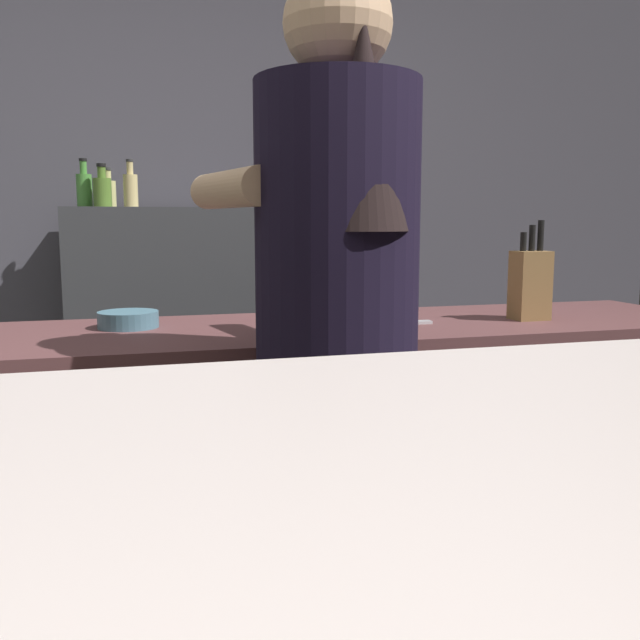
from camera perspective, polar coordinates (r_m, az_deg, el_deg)
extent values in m
cube|color=#4A4751|center=(3.43, -10.89, 10.73)|extent=(5.20, 0.10, 2.70)
cube|color=brown|center=(2.07, 3.81, -12.67)|extent=(2.10, 0.60, 0.90)
cube|color=#37393C|center=(3.19, -11.31, -2.18)|extent=(0.97, 0.36, 1.25)
cube|color=#32293E|center=(1.62, 1.32, -19.63)|extent=(0.28, 0.20, 0.86)
cylinder|color=black|center=(1.44, 1.42, 7.21)|extent=(0.34, 0.34, 0.61)
sphere|color=tan|center=(1.49, 1.48, 23.33)|extent=(0.22, 0.22, 0.22)
cone|color=black|center=(1.36, 3.57, 15.96)|extent=(0.18, 0.18, 0.41)
cylinder|color=tan|center=(1.51, -7.35, 10.69)|extent=(0.15, 0.33, 0.08)
cylinder|color=tan|center=(1.66, 3.88, 10.49)|extent=(0.15, 0.33, 0.08)
cube|color=olive|center=(2.10, 16.97, 2.75)|extent=(0.10, 0.08, 0.20)
cylinder|color=black|center=(2.08, 16.46, 6.23)|extent=(0.02, 0.02, 0.05)
cylinder|color=black|center=(2.09, 17.12, 6.50)|extent=(0.02, 0.02, 0.08)
cylinder|color=black|center=(2.11, 17.77, 6.66)|extent=(0.02, 0.02, 0.09)
cylinder|color=slate|center=(1.93, -15.56, 0.04)|extent=(0.16, 0.16, 0.04)
cube|color=silver|center=(1.93, 5.83, -0.27)|extent=(0.24, 0.04, 0.01)
cylinder|color=#4A8E3A|center=(3.14, -18.90, 10.07)|extent=(0.06, 0.06, 0.14)
cylinder|color=#4A8E3A|center=(3.15, -18.98, 11.82)|extent=(0.03, 0.03, 0.05)
cylinder|color=black|center=(3.15, -19.01, 12.41)|extent=(0.03, 0.03, 0.01)
cylinder|color=#D9C27E|center=(3.06, -15.37, 10.24)|extent=(0.06, 0.06, 0.14)
cylinder|color=#D9C27E|center=(3.07, -15.44, 12.00)|extent=(0.03, 0.03, 0.05)
cylinder|color=#333333|center=(3.07, -15.46, 12.59)|extent=(0.03, 0.03, 0.01)
cylinder|color=#547A2E|center=(3.07, -17.54, 10.00)|extent=(0.08, 0.08, 0.12)
cylinder|color=#547A2E|center=(3.08, -17.61, 11.54)|extent=(0.03, 0.03, 0.05)
cylinder|color=black|center=(3.08, -17.63, 12.10)|extent=(0.04, 0.04, 0.01)
cylinder|color=#CEC97C|center=(3.20, -17.09, 9.89)|extent=(0.07, 0.07, 0.12)
cylinder|color=#CEC97C|center=(3.21, -17.15, 11.33)|extent=(0.03, 0.03, 0.05)
cylinder|color=#333333|center=(3.21, -17.18, 11.84)|extent=(0.03, 0.03, 0.01)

